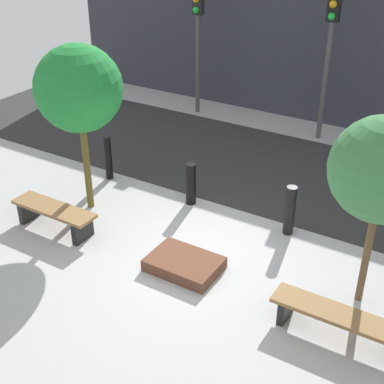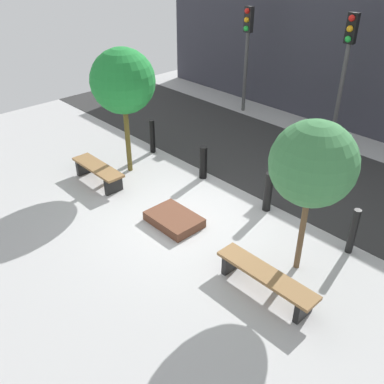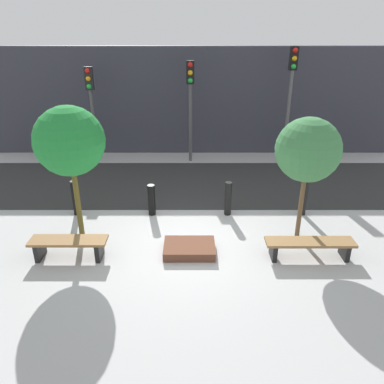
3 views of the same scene
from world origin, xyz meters
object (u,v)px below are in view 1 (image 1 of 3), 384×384
bench_left (54,214)px  traffic_light_mid_west (330,37)px  bollard_center (290,210)px  traffic_light_west (198,25)px  planter_bed (184,264)px  bollard_far_left (108,158)px  tree_behind_right_bench (383,170)px  tree_behind_left_bench (79,89)px  bollard_left (191,184)px  bench_right (341,320)px

bench_left → traffic_light_mid_west: traffic_light_mid_west is taller
bollard_center → traffic_light_west: (-4.53, 4.41, 1.89)m
bench_left → planter_bed: bearing=4.6°
bollard_far_left → tree_behind_right_bench: bearing=-11.1°
tree_behind_left_bench → bollard_left: (1.60, 1.12, -1.93)m
bollard_center → traffic_light_west: 6.60m
bench_left → tree_behind_left_bench: 2.25m
bench_right → bollard_center: 2.62m
tree_behind_right_bench → traffic_light_mid_west: 6.12m
bollard_left → traffic_light_west: traffic_light_west is taller
tree_behind_right_bench → bench_right: bearing=-90.0°
planter_bed → bollard_far_left: (-3.06, 1.87, 0.38)m
planter_bed → tree_behind_left_bench: 3.54m
traffic_light_west → bollard_far_left: bearing=-84.1°
tree_behind_right_bench → bollard_far_left: bearing=168.9°
planter_bed → bollard_center: bollard_center is taller
tree_behind_right_bench → bollard_far_left: (-5.68, 1.12, -1.68)m
bench_left → traffic_light_mid_west: (2.62, 6.48, 2.16)m
bollard_far_left → traffic_light_west: 4.81m
traffic_light_west → bench_left: bearing=-82.1°
bench_right → bollard_far_left: 6.04m
bollard_center → bollard_left: bearing=180.0°
bollard_far_left → traffic_light_mid_west: traffic_light_mid_west is taller
planter_bed → bollard_left: 2.15m
planter_bed → traffic_light_west: size_ratio=0.34×
traffic_light_west → planter_bed: bearing=-60.7°
planter_bed → bollard_left: size_ratio=1.34×
bollard_center → traffic_light_west: size_ratio=0.27×
tree_behind_right_bench → traffic_light_west: 8.26m
planter_bed → bollard_left: bearing=118.6°
tree_behind_left_bench → tree_behind_right_bench: tree_behind_left_bench is taller
tree_behind_right_bench → bollard_far_left: 6.02m
bollard_center → bench_left: bearing=-150.4°
traffic_light_west → traffic_light_mid_west: (3.52, 0.00, 0.13)m
tree_behind_left_bench → bollard_far_left: size_ratio=3.26×
tree_behind_left_bench → bollard_center: tree_behind_left_bench is taller
bench_right → traffic_light_mid_west: size_ratio=0.53×
bench_left → bollard_left: bearing=52.5°
tree_behind_right_bench → tree_behind_left_bench: bearing=180.0°
tree_behind_left_bench → tree_behind_right_bench: (5.24, -0.00, -0.20)m
traffic_light_west → traffic_light_mid_west: 3.52m
bench_left → tree_behind_left_bench: bearing=90.2°
traffic_light_mid_west → bench_right: bearing=-68.0°
bench_right → tree_behind_left_bench: size_ratio=0.61×
planter_bed → traffic_light_mid_west: 6.72m
bench_left → bollard_far_left: bearing=102.2°
bollard_left → traffic_light_mid_west: bearing=77.0°
planter_bed → tree_behind_right_bench: size_ratio=0.40×
tree_behind_left_bench → traffic_light_west: traffic_light_west is taller
bench_left → tree_behind_right_bench: 5.63m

